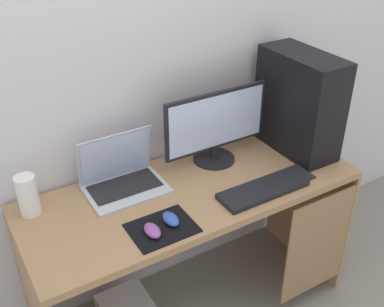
# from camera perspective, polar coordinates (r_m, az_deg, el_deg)

# --- Properties ---
(ground_plane) EXTENTS (8.00, 8.00, 0.00)m
(ground_plane) POSITION_cam_1_polar(r_m,az_deg,el_deg) (2.63, -0.00, -18.16)
(ground_plane) COLOR gray
(wall_back) EXTENTS (4.00, 0.05, 2.60)m
(wall_back) POSITION_cam_1_polar(r_m,az_deg,el_deg) (2.14, -4.79, 12.08)
(wall_back) COLOR silver
(wall_back) RESTS_ON ground_plane
(desk) EXTENTS (1.53, 0.60, 0.78)m
(desk) POSITION_cam_1_polar(r_m,az_deg,el_deg) (2.20, 0.61, -7.49)
(desk) COLOR #A37A51
(desk) RESTS_ON ground_plane
(pc_tower) EXTENTS (0.20, 0.44, 0.50)m
(pc_tower) POSITION_cam_1_polar(r_m,az_deg,el_deg) (2.35, 12.88, 6.02)
(pc_tower) COLOR black
(pc_tower) RESTS_ON desk
(monitor) EXTENTS (0.54, 0.20, 0.36)m
(monitor) POSITION_cam_1_polar(r_m,az_deg,el_deg) (2.21, 2.91, 3.29)
(monitor) COLOR black
(monitor) RESTS_ON desk
(laptop) EXTENTS (0.35, 0.25, 0.25)m
(laptop) POSITION_cam_1_polar(r_m,az_deg,el_deg) (2.11, -8.45, -2.88)
(laptop) COLOR #B7BCC6
(laptop) RESTS_ON desk
(speaker) EXTENTS (0.08, 0.08, 0.18)m
(speaker) POSITION_cam_1_polar(r_m,az_deg,el_deg) (2.02, -19.36, -4.83)
(speaker) COLOR white
(speaker) RESTS_ON desk
(keyboard) EXTENTS (0.42, 0.14, 0.02)m
(keyboard) POSITION_cam_1_polar(r_m,az_deg,el_deg) (2.10, 8.67, -4.36)
(keyboard) COLOR black
(keyboard) RESTS_ON desk
(mousepad) EXTENTS (0.26, 0.20, 0.00)m
(mousepad) POSITION_cam_1_polar(r_m,az_deg,el_deg) (1.89, -3.66, -9.03)
(mousepad) COLOR black
(mousepad) RESTS_ON desk
(mouse_left) EXTENTS (0.06, 0.10, 0.03)m
(mouse_left) POSITION_cam_1_polar(r_m,az_deg,el_deg) (1.90, -2.61, -7.97)
(mouse_left) COLOR #2D51B2
(mouse_left) RESTS_ON mousepad
(mouse_right) EXTENTS (0.06, 0.10, 0.03)m
(mouse_right) POSITION_cam_1_polar(r_m,az_deg,el_deg) (1.85, -4.85, -9.32)
(mouse_right) COLOR #8C4C99
(mouse_right) RESTS_ON mousepad
(cell_phone) EXTENTS (0.07, 0.13, 0.01)m
(cell_phone) POSITION_cam_1_polar(r_m,az_deg,el_deg) (2.25, 13.09, -2.33)
(cell_phone) COLOR #232326
(cell_phone) RESTS_ON desk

